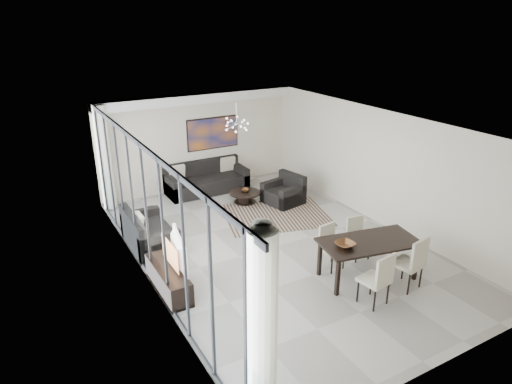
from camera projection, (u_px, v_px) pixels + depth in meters
room_shell at (294, 184)px, 10.26m from camera, size 6.00×9.00×2.90m
window_wall at (151, 214)px, 8.73m from camera, size 0.37×8.95×2.90m
soffit at (198, 98)px, 13.05m from camera, size 5.98×0.40×0.26m
painting at (213, 133)px, 13.82m from camera, size 1.68×0.04×0.98m
chandelier at (236, 124)px, 11.88m from camera, size 0.66×0.66×0.71m
rug at (276, 215)px, 12.21m from camera, size 3.13×2.69×0.01m
coffee_table at (245, 197)px, 12.98m from camera, size 0.89×0.89×0.31m
bowl_coffee at (245, 190)px, 12.96m from camera, size 0.28×0.28×0.07m
sofa_main at (206, 181)px, 13.79m from camera, size 2.44×1.00×0.89m
loveseat at (148, 234)px, 10.52m from camera, size 0.94×1.67×0.84m
armchair at (284, 193)px, 12.93m from camera, size 1.09×1.13×0.81m
side_table at (152, 214)px, 11.48m from camera, size 0.36×0.36×0.49m
tv_console at (169, 279)px, 8.83m from camera, size 0.44×1.56×0.49m
television at (174, 251)px, 8.71m from camera, size 0.34×1.13×0.65m
dining_table at (369, 245)px, 9.09m from camera, size 2.13×1.35×0.82m
dining_chair_sw at (379, 277)px, 8.23m from camera, size 0.56×0.56×1.07m
dining_chair_se at (413, 260)px, 8.72m from camera, size 0.59×0.59×1.12m
dining_chair_nw at (330, 243)px, 9.57m from camera, size 0.49×0.49×0.96m
dining_chair_ne at (357, 234)px, 9.99m from camera, size 0.46×0.46×0.92m
bowl_dining at (345, 245)px, 8.82m from camera, size 0.40×0.40×0.09m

